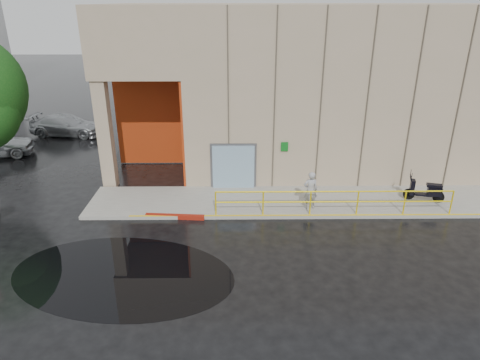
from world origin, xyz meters
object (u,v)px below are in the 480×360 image
object	(u,v)px
person	(310,190)
scooter	(426,185)
car_c	(67,125)
red_curb	(175,217)

from	to	relation	value
person	scooter	bearing A→B (deg)	-179.84
car_c	person	bearing A→B (deg)	-121.35
person	car_c	bearing A→B (deg)	-45.57
car_c	red_curb	bearing A→B (deg)	-137.04
scooter	person	bearing A→B (deg)	-157.05
scooter	red_curb	xyz separation A→B (m)	(-10.59, -1.27, -0.80)
red_curb	car_c	bearing A→B (deg)	126.10
scooter	car_c	xyz separation A→B (m)	(-19.07, 10.36, -0.22)
person	scooter	size ratio (longest dim) A/B	0.95
scooter	red_curb	world-z (taller)	scooter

